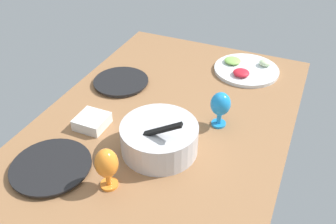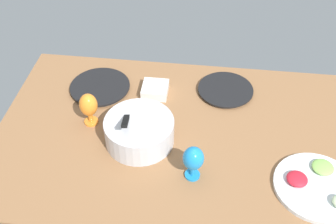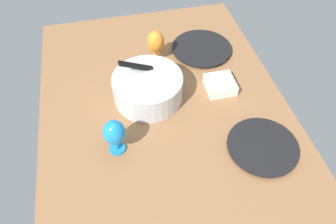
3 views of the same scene
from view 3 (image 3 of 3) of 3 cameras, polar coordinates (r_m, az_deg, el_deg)
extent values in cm
cube|color=#8C603D|center=(132.08, 0.12, -2.13)|extent=(160.00, 104.00, 4.00)
cylinder|color=#4C4C51|center=(127.22, 16.54, -6.10)|extent=(24.96, 24.96, 1.21)
cylinder|color=black|center=(126.45, 16.64, -5.85)|extent=(27.13, 27.13, 0.73)
cylinder|color=#4C4C51|center=(163.27, 6.02, 11.09)|extent=(27.17, 27.17, 1.32)
cylinder|color=black|center=(162.62, 6.05, 11.38)|extent=(29.53, 29.53, 0.79)
cylinder|color=silver|center=(135.41, -3.64, 4.34)|extent=(29.69, 29.69, 11.44)
cylinder|color=white|center=(133.00, -3.72, 5.38)|extent=(26.72, 26.72, 2.06)
cube|color=black|center=(134.35, -4.20, 7.98)|extent=(5.48, 21.66, 12.21)
cylinder|color=orange|center=(157.28, -2.12, 9.53)|extent=(6.31, 6.31, 1.00)
cylinder|color=orange|center=(155.62, -2.15, 10.26)|extent=(2.00, 2.00, 4.19)
ellipsoid|color=orange|center=(150.89, -2.24, 12.50)|extent=(8.07, 8.07, 11.09)
cylinder|color=#1D86D0|center=(123.42, -9.04, -6.45)|extent=(6.17, 6.17, 1.00)
cylinder|color=#1D86D0|center=(121.13, -9.20, -5.71)|extent=(2.00, 2.00, 4.59)
ellipsoid|color=#1D86D0|center=(115.20, -9.65, -3.61)|extent=(8.39, 8.39, 10.20)
cube|color=white|center=(143.04, 9.31, 4.84)|extent=(12.34, 12.34, 4.78)
cube|color=#F9E072|center=(141.98, 9.39, 5.27)|extent=(10.12, 10.12, 1.53)
camera|label=1|loc=(1.93, -31.82, 43.39)|focal=39.05mm
camera|label=2|loc=(1.30, -88.10, 23.18)|focal=44.22mm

